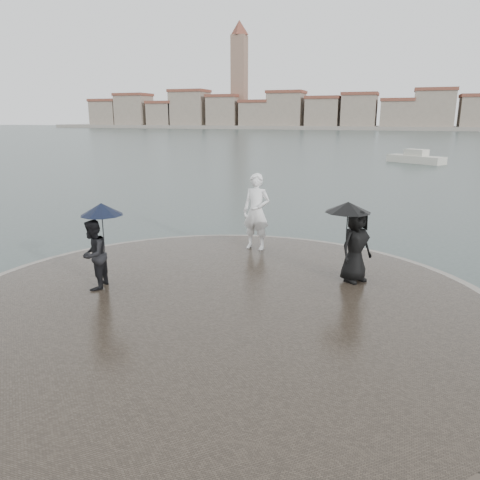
% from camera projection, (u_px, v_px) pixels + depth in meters
% --- Properties ---
extents(ground, '(400.00, 400.00, 0.00)m').
position_uv_depth(ground, '(136.00, 408.00, 7.10)').
color(ground, '#2B3835').
rests_on(ground, ground).
extents(kerb_ring, '(12.50, 12.50, 0.32)m').
position_uv_depth(kerb_ring, '(221.00, 311.00, 10.26)').
color(kerb_ring, gray).
rests_on(kerb_ring, ground).
extents(quay_tip, '(11.90, 11.90, 0.36)m').
position_uv_depth(quay_tip, '(221.00, 310.00, 10.25)').
color(quay_tip, '#2D261E').
rests_on(quay_tip, ground).
extents(statue, '(0.89, 0.63, 2.31)m').
position_uv_depth(statue, '(256.00, 212.00, 14.09)').
color(statue, white).
rests_on(statue, quay_tip).
extents(visitor_left, '(1.13, 1.05, 2.04)m').
position_uv_depth(visitor_left, '(95.00, 244.00, 10.79)').
color(visitor_left, black).
rests_on(visitor_left, quay_tip).
extents(visitor_right, '(1.30, 1.18, 1.95)m').
position_uv_depth(visitor_right, '(354.00, 236.00, 11.31)').
color(visitor_right, black).
rests_on(visitor_right, quay_tip).
extents(far_skyline, '(260.00, 20.00, 37.00)m').
position_uv_depth(far_skyline, '(377.00, 112.00, 154.39)').
color(far_skyline, gray).
rests_on(far_skyline, ground).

